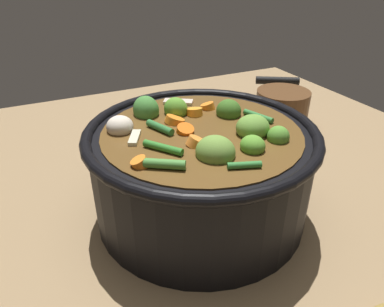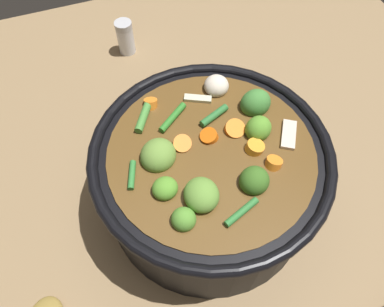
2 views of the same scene
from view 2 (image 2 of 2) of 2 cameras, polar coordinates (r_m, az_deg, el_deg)
The scene contains 3 objects.
ground_plane at distance 0.56m, azimuth 2.45°, elevation -6.98°, with size 1.10×1.10×0.00m, color #8C704C.
cooking_pot at distance 0.50m, azimuth 2.75°, elevation -3.37°, with size 0.30×0.30×0.15m.
salt_shaker at distance 0.75m, azimuth -10.36°, elevation 17.41°, with size 0.03×0.03×0.07m.
Camera 2 is at (-0.22, 0.11, 0.50)m, focal length 34.19 mm.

